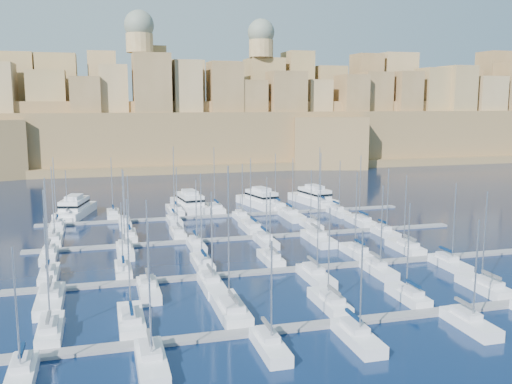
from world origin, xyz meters
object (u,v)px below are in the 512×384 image
object	(u,v)px
sailboat_4	(408,296)
motor_yacht_b	(189,203)
sailboat_0	(50,330)
sailboat_2	(230,309)
motor_yacht_a	(75,209)
motor_yacht_d	(313,197)
motor_yacht_c	(260,200)

from	to	relation	value
sailboat_4	motor_yacht_b	xyz separation A→B (m)	(-18.25, 71.01, 0.99)
sailboat_0	sailboat_2	size ratio (longest dim) A/B	0.73
motor_yacht_a	motor_yacht_d	world-z (taller)	same
sailboat_2	motor_yacht_c	bearing A→B (deg)	71.29
sailboat_0	motor_yacht_c	bearing A→B (deg)	57.68
motor_yacht_b	motor_yacht_c	xyz separation A→B (m)	(17.84, -0.38, 0.00)
sailboat_0	motor_yacht_d	distance (m)	91.64
sailboat_0	motor_yacht_a	xyz separation A→B (m)	(0.16, 70.42, 0.99)
sailboat_2	sailboat_4	xyz separation A→B (m)	(23.88, -1.32, -0.07)
motor_yacht_a	motor_yacht_d	bearing A→B (deg)	-0.03
sailboat_2	motor_yacht_d	bearing A→B (deg)	61.51
motor_yacht_d	motor_yacht_b	bearing A→B (deg)	179.47
motor_yacht_b	motor_yacht_c	bearing A→B (deg)	-1.21
motor_yacht_c	motor_yacht_d	xyz separation A→B (m)	(14.18, 0.08, -0.00)
motor_yacht_b	motor_yacht_d	xyz separation A→B (m)	(32.02, -0.30, 0.00)
motor_yacht_a	sailboat_0	bearing A→B (deg)	-90.13
sailboat_4	motor_yacht_c	xyz separation A→B (m)	(-0.41, 70.63, 0.99)
sailboat_4	sailboat_2	bearing A→B (deg)	176.83
sailboat_2	motor_yacht_a	size ratio (longest dim) A/B	1.05
sailboat_2	motor_yacht_d	world-z (taller)	sailboat_2
sailboat_4	motor_yacht_a	distance (m)	83.70
motor_yacht_d	motor_yacht_a	bearing A→B (deg)	179.97
motor_yacht_c	motor_yacht_d	distance (m)	14.18
motor_yacht_a	motor_yacht_c	distance (m)	44.32
sailboat_4	motor_yacht_c	size ratio (longest dim) A/B	0.76
sailboat_2	motor_yacht_a	bearing A→B (deg)	106.72
motor_yacht_b	motor_yacht_d	world-z (taller)	same
sailboat_0	motor_yacht_c	size ratio (longest dim) A/B	0.78
motor_yacht_c	sailboat_2	bearing A→B (deg)	-108.71
sailboat_4	motor_yacht_d	distance (m)	72.05
sailboat_0	sailboat_4	bearing A→B (deg)	-0.40
sailboat_4	motor_yacht_c	bearing A→B (deg)	90.33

